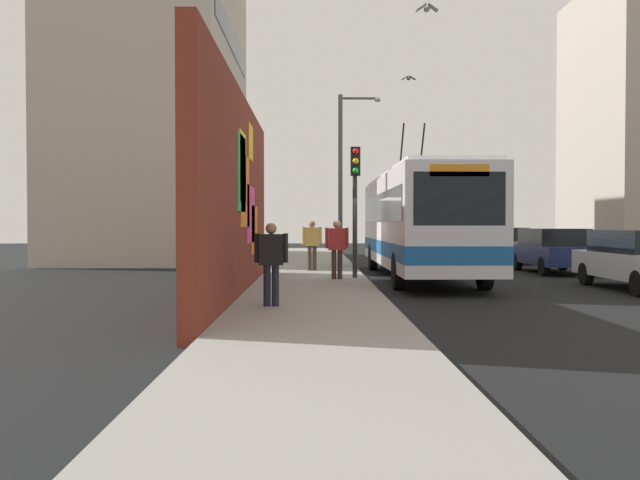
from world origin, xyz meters
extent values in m
plane|color=black|center=(0.00, 0.00, 0.00)|extent=(80.00, 80.00, 0.00)
cube|color=gray|center=(0.00, 1.60, 0.07)|extent=(48.00, 3.20, 0.15)
cube|color=maroon|center=(-4.70, 3.35, 2.37)|extent=(12.61, 0.30, 4.74)
cube|color=#F2338C|center=(-3.12, 3.19, 1.99)|extent=(2.10, 0.02, 1.46)
cube|color=yellow|center=(-5.08, 3.19, 3.03)|extent=(1.28, 0.02, 1.58)
cube|color=green|center=(-5.32, 3.19, 2.87)|extent=(1.53, 0.02, 1.72)
cube|color=yellow|center=(-3.11, 3.19, 3.83)|extent=(1.05, 0.02, 0.91)
cube|color=orange|center=(-4.58, 3.19, 2.51)|extent=(1.92, 0.02, 1.70)
cube|color=orange|center=(-2.11, 3.19, 1.58)|extent=(1.74, 0.02, 1.31)
cube|color=#B2A899|center=(12.85, 9.20, 7.93)|extent=(13.83, 7.21, 15.87)
cube|color=black|center=(12.85, 5.58, 4.40)|extent=(11.76, 0.04, 1.10)
cube|color=black|center=(12.85, 5.58, 7.60)|extent=(11.76, 0.04, 1.10)
cube|color=black|center=(12.85, 5.58, 10.80)|extent=(11.76, 0.04, 1.10)
cube|color=silver|center=(0.98, -1.80, 1.84)|extent=(11.78, 2.52, 2.78)
cube|color=silver|center=(0.98, -1.80, 3.29)|extent=(11.30, 2.32, 0.12)
cube|color=#1959A5|center=(0.98, -1.80, 1.00)|extent=(11.80, 2.54, 0.44)
cube|color=black|center=(-4.88, -1.80, 2.33)|extent=(0.04, 2.14, 1.25)
cube|color=black|center=(0.98, -1.80, 2.26)|extent=(10.83, 2.55, 0.89)
cube|color=orange|center=(-4.87, -1.80, 2.98)|extent=(0.06, 1.39, 0.28)
cylinder|color=black|center=(2.75, -2.15, 4.13)|extent=(1.43, 0.06, 2.00)
cylinder|color=black|center=(2.75, -1.45, 4.13)|extent=(1.43, 0.06, 2.00)
cylinder|color=black|center=(-2.78, -2.94, 0.50)|extent=(1.00, 0.28, 1.00)
cylinder|color=black|center=(-2.78, -0.66, 0.50)|extent=(1.00, 0.28, 1.00)
cylinder|color=black|center=(4.75, -2.94, 0.50)|extent=(1.00, 0.28, 1.00)
cylinder|color=black|center=(4.75, -0.66, 0.50)|extent=(1.00, 0.28, 1.00)
cube|color=black|center=(-2.90, -7.00, 1.28)|extent=(2.83, 1.65, 0.60)
cylinder|color=black|center=(-4.55, -6.18, 0.32)|extent=(0.64, 0.22, 0.64)
cylinder|color=black|center=(-1.44, -6.18, 0.32)|extent=(0.64, 0.22, 0.64)
cube|color=navy|center=(3.35, -7.00, 0.65)|extent=(4.43, 1.93, 0.66)
cube|color=black|center=(3.43, -7.00, 1.28)|extent=(2.66, 1.74, 0.60)
cylinder|color=black|center=(1.89, -7.86, 0.32)|extent=(0.64, 0.22, 0.64)
cylinder|color=black|center=(1.89, -6.14, 0.32)|extent=(0.64, 0.22, 0.64)
cylinder|color=black|center=(4.81, -7.86, 0.32)|extent=(0.64, 0.22, 0.64)
cylinder|color=black|center=(4.81, -6.14, 0.32)|extent=(0.64, 0.22, 0.64)
cube|color=#C6B793|center=(9.72, -7.00, 0.65)|extent=(4.45, 1.81, 0.66)
cube|color=black|center=(9.81, -7.00, 1.28)|extent=(2.67, 1.63, 0.60)
cylinder|color=black|center=(8.25, -7.81, 0.32)|extent=(0.64, 0.22, 0.64)
cylinder|color=black|center=(8.25, -6.19, 0.32)|extent=(0.64, 0.22, 0.64)
cylinder|color=black|center=(11.19, -7.81, 0.32)|extent=(0.64, 0.22, 0.64)
cylinder|color=black|center=(11.19, -6.19, 0.32)|extent=(0.64, 0.22, 0.64)
cylinder|color=#3F3326|center=(-1.09, 0.82, 0.57)|extent=(0.14, 0.14, 0.84)
cylinder|color=#3F3326|center=(-1.09, 0.99, 0.57)|extent=(0.14, 0.14, 0.84)
cube|color=#BF3333|center=(-1.09, 0.90, 1.30)|extent=(0.22, 0.49, 0.63)
cylinder|color=#BF3333|center=(-1.09, 0.61, 1.33)|extent=(0.09, 0.09, 0.60)
cylinder|color=#BF3333|center=(-1.09, 1.20, 1.33)|extent=(0.09, 0.09, 0.60)
sphere|color=tan|center=(-1.09, 0.90, 1.73)|extent=(0.23, 0.23, 0.23)
cylinder|color=#3F3326|center=(2.53, 1.54, 0.57)|extent=(0.14, 0.14, 0.84)
cylinder|color=#3F3326|center=(2.53, 1.71, 0.57)|extent=(0.14, 0.14, 0.84)
cube|color=gold|center=(2.53, 1.63, 1.31)|extent=(0.22, 0.49, 0.63)
cylinder|color=gold|center=(2.53, 1.33, 1.34)|extent=(0.09, 0.09, 0.60)
cylinder|color=gold|center=(2.53, 1.92, 1.34)|extent=(0.09, 0.09, 0.60)
sphere|color=#936B4C|center=(2.53, 1.63, 1.74)|extent=(0.23, 0.23, 0.23)
cylinder|color=#1E1E2D|center=(-7.44, 2.32, 0.55)|extent=(0.14, 0.14, 0.80)
cylinder|color=#1E1E2D|center=(-7.44, 2.48, 0.55)|extent=(0.14, 0.14, 0.80)
cube|color=black|center=(-7.44, 2.40, 1.24)|extent=(0.22, 0.46, 0.60)
cylinder|color=black|center=(-7.44, 2.12, 1.27)|extent=(0.09, 0.09, 0.57)
cylinder|color=black|center=(-7.44, 2.68, 1.27)|extent=(0.09, 0.09, 0.57)
sphere|color=#936B4C|center=(-7.44, 2.40, 1.65)|extent=(0.22, 0.22, 0.22)
cylinder|color=#2D382D|center=(-0.54, 0.35, 2.09)|extent=(0.14, 0.14, 3.87)
cube|color=black|center=(-0.76, 0.35, 3.57)|extent=(0.20, 0.28, 0.84)
sphere|color=red|center=(-0.87, 0.35, 3.85)|extent=(0.18, 0.18, 0.18)
sphere|color=yellow|center=(-0.87, 0.35, 3.57)|extent=(0.18, 0.18, 0.18)
sphere|color=green|center=(-0.87, 0.35, 3.29)|extent=(0.18, 0.18, 0.18)
cylinder|color=#4C4C51|center=(7.63, 0.45, 3.65)|extent=(0.18, 0.18, 6.99)
cylinder|color=#4C4C51|center=(7.63, -0.32, 6.99)|extent=(0.10, 1.55, 0.10)
ellipsoid|color=silver|center=(7.63, -1.10, 6.94)|extent=(0.44, 0.28, 0.20)
ellipsoid|color=slate|center=(5.37, -2.07, 7.32)|extent=(0.32, 0.14, 0.12)
cube|color=slate|center=(5.37, -2.21, 7.35)|extent=(0.20, 0.26, 0.15)
cube|color=slate|center=(5.37, -1.93, 7.35)|extent=(0.20, 0.26, 0.15)
ellipsoid|color=gray|center=(-4.49, -1.10, 6.81)|extent=(0.32, 0.14, 0.12)
cube|color=gray|center=(-4.49, -1.24, 6.84)|extent=(0.20, 0.24, 0.18)
cube|color=gray|center=(-4.49, -0.96, 6.84)|extent=(0.20, 0.24, 0.18)
camera|label=1|loc=(-20.31, 1.58, 1.73)|focal=37.46mm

